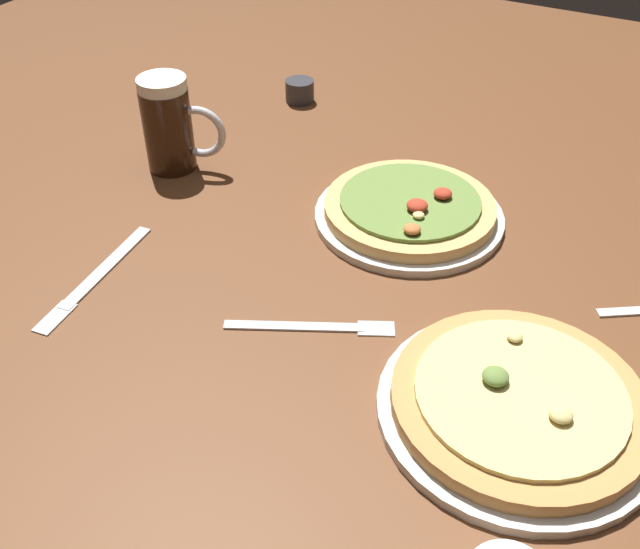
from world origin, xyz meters
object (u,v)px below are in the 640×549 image
(fork_left, at_px, (314,326))
(knife_right, at_px, (96,276))
(pizza_plate_near, at_px, (518,404))
(ramekin_butter, at_px, (300,91))
(beer_mug_dark, at_px, (170,125))
(pizza_plate_far, at_px, (409,210))

(fork_left, height_order, knife_right, same)
(pizza_plate_near, xyz_separation_m, knife_right, (-0.55, -0.04, -0.01))
(ramekin_butter, bearing_deg, beer_mug_dark, -100.17)
(pizza_plate_near, height_order, beer_mug_dark, beer_mug_dark)
(beer_mug_dark, xyz_separation_m, knife_right, (0.08, -0.28, -0.07))
(pizza_plate_near, relative_size, pizza_plate_far, 1.08)
(pizza_plate_near, relative_size, ramekin_butter, 5.56)
(pizza_plate_near, height_order, pizza_plate_far, same)
(pizza_plate_near, xyz_separation_m, pizza_plate_far, (-0.24, 0.28, 0.00))
(ramekin_butter, distance_m, knife_right, 0.59)
(pizza_plate_near, bearing_deg, beer_mug_dark, 158.76)
(beer_mug_dark, relative_size, knife_right, 0.64)
(pizza_plate_far, height_order, beer_mug_dark, beer_mug_dark)
(beer_mug_dark, height_order, knife_right, beer_mug_dark)
(knife_right, bearing_deg, ramekin_butter, 92.78)
(pizza_plate_near, height_order, fork_left, pizza_plate_near)
(fork_left, bearing_deg, ramekin_butter, 121.21)
(pizza_plate_near, relative_size, knife_right, 1.26)
(pizza_plate_far, bearing_deg, pizza_plate_near, -49.41)
(fork_left, bearing_deg, pizza_plate_far, 87.87)
(ramekin_butter, height_order, knife_right, ramekin_butter)
(beer_mug_dark, xyz_separation_m, ramekin_butter, (0.05, 0.31, -0.05))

